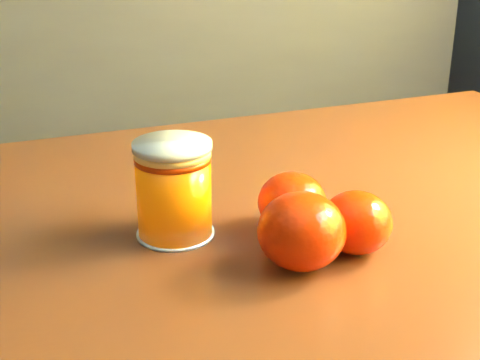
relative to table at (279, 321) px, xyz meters
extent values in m
cube|color=brown|center=(0.00, 0.00, 0.08)|extent=(1.09, 0.83, 0.04)
cylinder|color=#4B2712|center=(0.40, 0.35, -0.30)|extent=(0.05, 0.05, 0.71)
cylinder|color=#F26404|center=(-0.09, 0.02, 0.13)|extent=(0.07, 0.07, 0.08)
cylinder|color=#FFCB68|center=(-0.09, 0.02, 0.18)|extent=(0.07, 0.07, 0.01)
cylinder|color=silver|center=(-0.09, 0.02, 0.18)|extent=(0.07, 0.07, 0.00)
ellipsoid|color=red|center=(0.01, 0.00, 0.12)|extent=(0.08, 0.08, 0.06)
ellipsoid|color=red|center=(0.00, -0.06, 0.13)|extent=(0.08, 0.08, 0.06)
ellipsoid|color=red|center=(0.05, -0.05, 0.12)|extent=(0.06, 0.06, 0.05)
camera|label=1|loc=(-0.16, -0.52, 0.37)|focal=50.00mm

